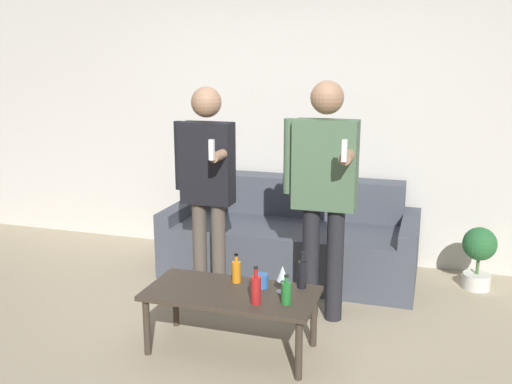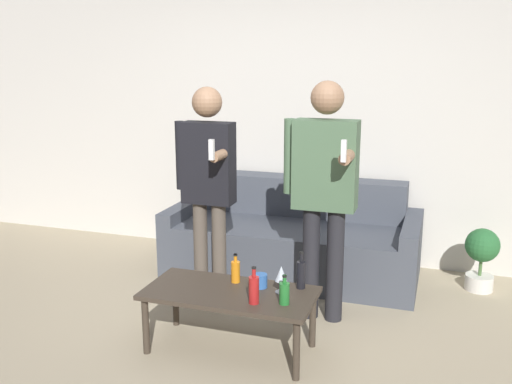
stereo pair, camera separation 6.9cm
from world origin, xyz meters
name	(u,v)px [view 2 (the right image)]	position (x,y,z in m)	size (l,w,h in m)	color
ground_plane	(212,353)	(0.00, 0.00, 0.00)	(16.00, 16.00, 0.00)	tan
wall_back	(296,114)	(0.00, 2.07, 1.35)	(8.00, 0.06, 2.70)	silver
couch	(293,240)	(0.12, 1.58, 0.30)	(2.15, 0.93, 0.80)	#474C56
coffee_table	(230,297)	(0.09, 0.09, 0.36)	(1.09, 0.53, 0.41)	#3D3328
bottle_orange	(284,293)	(0.47, 0.01, 0.48)	(0.06, 0.06, 0.18)	#23752D
bottle_green	(236,271)	(0.07, 0.24, 0.49)	(0.06, 0.06, 0.20)	orange
bottle_dark	(254,289)	(0.30, -0.04, 0.50)	(0.06, 0.06, 0.23)	#B21E1E
bottle_yellow	(301,274)	(0.51, 0.28, 0.51)	(0.06, 0.06, 0.25)	black
wine_glass_near	(281,274)	(0.41, 0.17, 0.53)	(0.08, 0.08, 0.18)	silver
cup_on_table	(260,281)	(0.26, 0.21, 0.45)	(0.09, 0.09, 0.09)	#3366B2
person_standing_left	(208,178)	(-0.32, 0.73, 0.99)	(0.45, 0.42, 1.66)	brown
person_standing_right	(324,183)	(0.55, 0.74, 1.01)	(0.52, 0.44, 1.71)	#232328
potted_plant	(482,254)	(1.67, 1.66, 0.31)	(0.27, 0.27, 0.52)	silver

